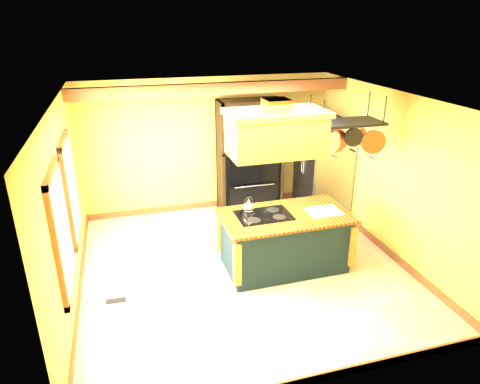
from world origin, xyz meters
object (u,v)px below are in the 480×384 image
pot_rack (346,131)px  hutch (249,168)px  range_hood (276,131)px  kitchen_island (284,240)px  refrigerator (323,171)px

pot_rack → hutch: 2.82m
range_hood → hutch: size_ratio=0.62×
hutch → kitchen_island: bearing=-93.7°
refrigerator → hutch: (-1.27, 0.77, -0.06)m
pot_rack → refrigerator: pot_rack is taller
pot_rack → hutch: (-0.76, 2.39, -1.29)m
range_hood → pot_rack: same height
kitchen_island → refrigerator: (1.43, 1.62, 0.47)m
kitchen_island → pot_rack: pot_rack is taller
pot_rack → refrigerator: bearing=72.5°
range_hood → kitchen_island: bearing=0.2°
kitchen_island → refrigerator: size_ratio=1.05×
kitchen_island → range_hood: range_hood is taller
kitchen_island → refrigerator: refrigerator is taller
pot_rack → range_hood: bearing=180.0°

